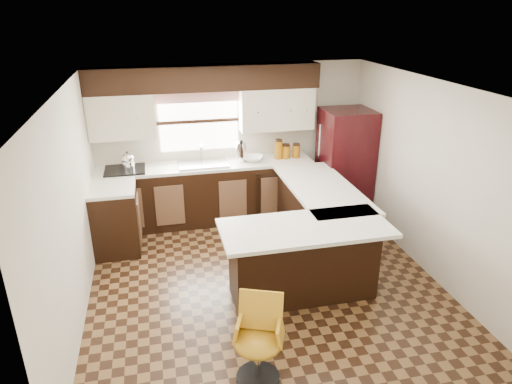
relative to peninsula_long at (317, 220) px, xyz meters
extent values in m
plane|color=#49301A|center=(-0.90, -0.62, -0.45)|extent=(4.40, 4.40, 0.00)
plane|color=silver|center=(-0.90, -0.62, 1.95)|extent=(4.40, 4.40, 0.00)
plane|color=beige|center=(-0.90, 1.58, 0.75)|extent=(4.40, 0.00, 4.40)
plane|color=beige|center=(-0.90, -2.83, 0.75)|extent=(4.40, 0.00, 4.40)
plane|color=beige|center=(-3.00, -0.62, 0.75)|extent=(0.00, 4.40, 4.40)
plane|color=beige|center=(1.20, -0.62, 0.75)|extent=(0.00, 4.40, 4.40)
cube|color=black|center=(-1.35, 1.28, 0.00)|extent=(3.30, 0.60, 0.90)
cube|color=black|center=(-2.70, 0.62, 0.00)|extent=(0.60, 0.70, 0.90)
cube|color=silver|center=(-1.35, 1.28, 0.47)|extent=(3.30, 0.60, 0.04)
cube|color=silver|center=(-2.70, 0.62, 0.47)|extent=(0.60, 0.70, 0.04)
cube|color=black|center=(-1.30, 1.40, 1.77)|extent=(3.40, 0.35, 0.36)
cube|color=beige|center=(-2.52, 1.40, 1.27)|extent=(0.94, 0.35, 0.64)
cube|color=beige|center=(-0.22, 1.40, 1.27)|extent=(1.14, 0.35, 0.64)
cube|color=white|center=(-1.40, 1.56, 1.10)|extent=(1.20, 0.02, 0.90)
cube|color=#D19B93|center=(-1.40, 1.52, 1.49)|extent=(1.30, 0.06, 0.18)
cube|color=#B2B2B7|center=(-1.40, 1.25, 0.51)|extent=(0.75, 0.45, 0.03)
cube|color=black|center=(-0.35, 0.99, -0.02)|extent=(0.58, 0.03, 0.78)
cube|color=black|center=(-2.55, 1.25, 0.51)|extent=(0.58, 0.50, 0.02)
cube|color=black|center=(0.00, 0.00, 0.00)|extent=(0.60, 1.95, 0.90)
cube|color=black|center=(-0.53, -0.97, 0.00)|extent=(1.65, 0.60, 0.90)
cube|color=silver|center=(0.05, 0.00, 0.47)|extent=(0.84, 1.95, 0.04)
cube|color=silver|center=(-0.55, -1.06, 0.47)|extent=(1.89, 0.84, 0.04)
cube|color=black|center=(0.81, 1.01, 0.42)|extent=(0.74, 0.71, 1.73)
cylinder|color=silver|center=(-0.81, 1.28, 0.65)|extent=(0.15, 0.15, 0.31)
imported|color=white|center=(-0.61, 1.28, 0.53)|extent=(0.39, 0.39, 0.08)
cylinder|color=#955708|center=(-0.20, 1.30, 0.64)|extent=(0.13, 0.13, 0.28)
cylinder|color=#955708|center=(-0.08, 1.30, 0.59)|extent=(0.14, 0.14, 0.20)
cylinder|color=#955708|center=(0.09, 1.30, 0.59)|extent=(0.13, 0.13, 0.20)
camera|label=1|loc=(-2.08, -5.32, 2.76)|focal=32.00mm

